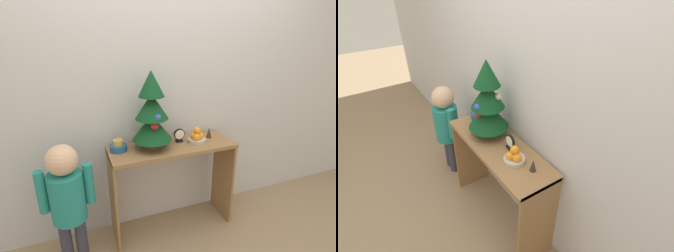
{
  "view_description": "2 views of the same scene",
  "coord_description": "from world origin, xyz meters",
  "views": [
    {
      "loc": [
        -0.74,
        -1.63,
        1.69
      ],
      "look_at": [
        -0.03,
        0.21,
        0.97
      ],
      "focal_mm": 28.0,
      "sensor_mm": 36.0,
      "label": 1
    },
    {
      "loc": [
        1.35,
        -0.64,
        2.01
      ],
      "look_at": [
        0.04,
        0.22,
        0.99
      ],
      "focal_mm": 28.0,
      "sensor_mm": 36.0,
      "label": 2
    }
  ],
  "objects": [
    {
      "name": "mini_tree",
      "position": [
        -0.17,
        0.19,
        1.1
      ],
      "size": [
        0.32,
        0.32,
        0.62
      ],
      "color": "#4C3828",
      "rests_on": "console_table"
    },
    {
      "name": "singing_bowl",
      "position": [
        -0.43,
        0.24,
        0.84
      ],
      "size": [
        0.13,
        0.13,
        0.09
      ],
      "color": "#235189",
      "rests_on": "console_table"
    },
    {
      "name": "desk_clock",
      "position": [
        0.08,
        0.23,
        0.86
      ],
      "size": [
        0.1,
        0.04,
        0.12
      ],
      "color": "black",
      "rests_on": "console_table"
    },
    {
      "name": "console_table",
      "position": [
        0.0,
        0.18,
        0.6
      ],
      "size": [
        1.04,
        0.36,
        0.8
      ],
      "color": "olive",
      "rests_on": "ground_plane"
    },
    {
      "name": "ground_plane",
      "position": [
        0.0,
        0.0,
        0.0
      ],
      "size": [
        12.0,
        12.0,
        0.0
      ],
      "primitive_type": "plane",
      "color": "#997F60"
    },
    {
      "name": "fruit_bowl",
      "position": [
        0.22,
        0.17,
        0.85
      ],
      "size": [
        0.15,
        0.15,
        0.13
      ],
      "color": "#B7B2A8",
      "rests_on": "console_table"
    },
    {
      "name": "back_wall",
      "position": [
        0.0,
        0.41,
        1.25
      ],
      "size": [
        7.0,
        0.05,
        2.5
      ],
      "primitive_type": "cube",
      "color": "silver",
      "rests_on": "ground_plane"
    },
    {
      "name": "figurine",
      "position": [
        0.36,
        0.22,
        0.85
      ],
      "size": [
        0.05,
        0.05,
        0.09
      ],
      "color": "#382D23",
      "rests_on": "console_table"
    },
    {
      "name": "child_figure",
      "position": [
        -0.84,
        0.08,
        0.61
      ],
      "size": [
        0.38,
        0.24,
        0.98
      ],
      "color": "#38384C",
      "rests_on": "ground_plane"
    }
  ]
}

